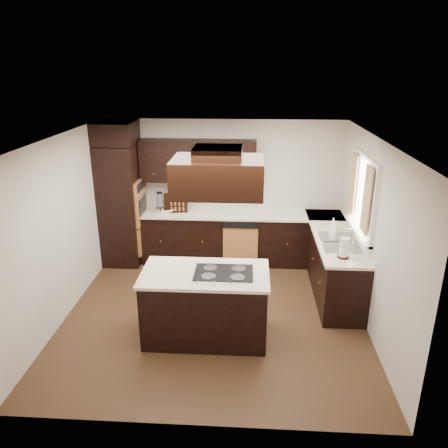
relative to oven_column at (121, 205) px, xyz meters
The scene contains 30 objects.
floor 2.68m from the oven_column, 43.85° to the right, with size 4.20×4.20×0.02m, color brown.
ceiling 2.86m from the oven_column, 43.85° to the right, with size 4.20×4.20×0.02m, color silver.
wall_back 1.83m from the oven_column, 12.85° to the left, with size 4.20×0.02×2.50m, color beige.
wall_front 4.21m from the oven_column, 65.05° to the right, with size 4.20×0.02×2.50m, color beige.
wall_left 1.75m from the oven_column, 101.12° to the right, with size 0.02×4.20×2.50m, color beige.
wall_right 4.25m from the oven_column, 23.70° to the right, with size 0.02×4.20×2.50m, color beige.
oven_column is the anchor object (origin of this frame).
wall_oven_face 0.36m from the oven_column, ahead, with size 0.05×0.62×0.78m, color #CC7C43.
base_cabinets_back 1.92m from the oven_column, ahead, with size 2.93×0.60×0.88m, color black.
base_cabinets_right 3.72m from the oven_column, 12.69° to the right, with size 0.60×2.40×0.88m, color black.
countertop_back 1.82m from the oven_column, ahead, with size 2.93×0.63×0.04m, color #FBECCC.
countertop_right 3.65m from the oven_column, 12.74° to the right, with size 0.63×2.40×0.04m, color #FBECCC.
upper_cabinets 1.56m from the oven_column, ahead, with size 2.00×0.34×0.72m, color black.
dishwasher_front 2.21m from the oven_column, ahead, with size 0.60×0.05×0.72m, color #CC7C43.
window_frame 4.06m from the oven_column, 16.72° to the right, with size 0.06×1.32×1.12m, color white.
window_pane 4.08m from the oven_column, 16.61° to the right, with size 0.00×1.20×1.00m, color white.
curtain_left 4.15m from the oven_column, 22.59° to the right, with size 0.02×0.34×0.90m, color beige.
curtain_right 3.91m from the oven_column, 10.99° to the right, with size 0.02×0.34×0.90m, color beige.
sink_rim 3.76m from the oven_column, 17.90° to the right, with size 0.52×0.84×0.01m, color silver.
island 2.90m from the oven_column, 52.88° to the right, with size 1.55×0.85×0.88m, color black.
island_top 2.83m from the oven_column, 52.88° to the right, with size 1.61×0.90×0.04m, color #FBECCC.
cooktop 2.98m from the oven_column, 49.26° to the right, with size 0.73×0.49×0.01m, color black.
range_hood 3.13m from the oven_column, 50.26° to the right, with size 1.05×0.72×0.42m, color black.
hood_duct 3.24m from the oven_column, 50.26° to the right, with size 0.55×0.50×0.13m, color black.
blender_base 0.69m from the oven_column, ahead, with size 0.15×0.15×0.10m, color silver.
blender_pitcher 0.69m from the oven_column, ahead, with size 0.13×0.13×0.26m, color silver.
spice_rack 0.96m from the oven_column, ahead, with size 0.41×0.10×0.34m, color black.
mixing_bowl 0.79m from the oven_column, ahead, with size 0.29×0.29×0.07m, color white.
soap_bottle 3.62m from the oven_column, 10.35° to the right, with size 0.09×0.09×0.20m, color white.
paper_towel 3.91m from the oven_column, 25.62° to the right, with size 0.13×0.13×0.28m, color white.
Camera 1 is at (0.48, -5.46, 3.39)m, focal length 35.00 mm.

